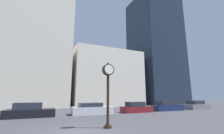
% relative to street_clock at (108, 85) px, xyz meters
% --- Properties ---
extents(ground_plane, '(200.00, 200.00, 0.00)m').
position_rel_street_clock_xyz_m(ground_plane, '(-1.77, -0.31, -2.83)').
color(ground_plane, '#38383D').
extents(building_tall_tower, '(14.25, 12.00, 39.71)m').
position_rel_street_clock_xyz_m(building_tall_tower, '(-6.67, 23.69, 17.03)').
color(building_tall_tower, beige).
rests_on(building_tall_tower, ground_plane).
extents(building_storefront_row, '(15.26, 12.00, 12.10)m').
position_rel_street_clock_xyz_m(building_storefront_row, '(8.91, 23.69, 3.22)').
color(building_storefront_row, beige).
rests_on(building_storefront_row, ground_plane).
extents(building_glass_modern, '(12.24, 12.00, 30.95)m').
position_rel_street_clock_xyz_m(building_glass_modern, '(25.03, 23.69, 12.65)').
color(building_glass_modern, '#1E2838').
rests_on(building_glass_modern, ground_plane).
extents(street_clock, '(0.80, 0.56, 4.38)m').
position_rel_street_clock_xyz_m(street_clock, '(0.00, 0.00, 0.00)').
color(street_clock, black).
rests_on(street_clock, ground_plane).
extents(car_black, '(4.56, 1.91, 1.43)m').
position_rel_street_clock_xyz_m(car_black, '(-5.06, 7.79, -2.23)').
color(car_black, black).
rests_on(car_black, ground_plane).
extents(car_silver, '(4.75, 2.11, 1.29)m').
position_rel_street_clock_xyz_m(car_silver, '(1.30, 7.81, -2.28)').
color(car_silver, '#BCBCC1').
rests_on(car_silver, ground_plane).
extents(car_maroon, '(3.99, 1.99, 1.33)m').
position_rel_street_clock_xyz_m(car_maroon, '(7.20, 7.49, -2.27)').
color(car_maroon, maroon).
rests_on(car_maroon, ground_plane).
extents(car_navy, '(4.60, 2.17, 1.40)m').
position_rel_street_clock_xyz_m(car_navy, '(12.65, 7.63, -2.24)').
color(car_navy, '#19234C').
rests_on(car_navy, ground_plane).
extents(car_grey, '(4.42, 2.03, 1.37)m').
position_rel_street_clock_xyz_m(car_grey, '(18.83, 7.56, -2.25)').
color(car_grey, slate).
rests_on(car_grey, ground_plane).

